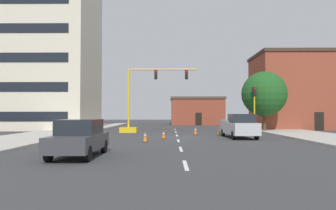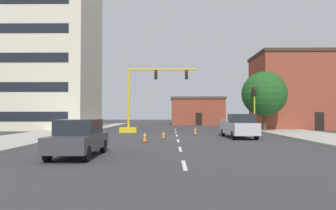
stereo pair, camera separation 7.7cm
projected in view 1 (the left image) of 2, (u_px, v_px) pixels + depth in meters
name	position (u px, v px, depth m)	size (l,w,h in m)	color
ground_plane	(177.00, 138.00, 26.11)	(160.00, 160.00, 0.00)	#38383A
sidewalk_left	(66.00, 131.00, 34.20)	(6.00, 56.00, 0.14)	#B2ADA3
sidewalk_right	(286.00, 131.00, 34.01)	(6.00, 56.00, 0.14)	#B2ADA3
lane_stripe_seg_0	(186.00, 165.00, 12.11)	(0.16, 2.40, 0.01)	silver
lane_stripe_seg_1	(181.00, 149.00, 17.61)	(0.16, 2.40, 0.01)	silver
lane_stripe_seg_2	(178.00, 141.00, 23.11)	(0.16, 2.40, 0.01)	silver
lane_stripe_seg_3	(177.00, 135.00, 28.61)	(0.16, 2.40, 0.01)	silver
lane_stripe_seg_4	(176.00, 132.00, 34.11)	(0.16, 2.40, 0.01)	silver
lane_stripe_seg_5	(175.00, 129.00, 39.60)	(0.16, 2.40, 0.01)	silver
building_tall_left	(35.00, 38.00, 41.14)	(15.74, 11.44, 23.97)	beige
building_brick_center	(196.00, 111.00, 58.85)	(9.72, 10.09, 5.02)	brown
building_row_right	(304.00, 91.00, 41.32)	(13.05, 8.42, 9.95)	brown
traffic_signal_gantry	(138.00, 112.00, 33.14)	(8.19, 1.20, 6.83)	yellow
traffic_light_pole_right	(254.00, 99.00, 32.44)	(0.32, 0.47, 4.80)	yellow
tree_right_mid	(264.00, 94.00, 34.74)	(5.00, 5.00, 6.74)	#4C3823
pickup_truck_silver	(239.00, 126.00, 25.79)	(2.27, 5.49, 1.99)	#BCBCC1
sedan_dark_gray_near_left	(79.00, 138.00, 14.54)	(1.90, 4.52, 1.74)	#3D3D42
traffic_cone_roadside_a	(195.00, 131.00, 29.65)	(0.36, 0.36, 0.76)	black
traffic_cone_roadside_b	(164.00, 135.00, 24.86)	(0.36, 0.36, 0.65)	black
traffic_cone_roadside_c	(145.00, 137.00, 22.02)	(0.36, 0.36, 0.76)	black
traffic_cone_roadside_d	(219.00, 132.00, 29.39)	(0.36, 0.36, 0.61)	black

